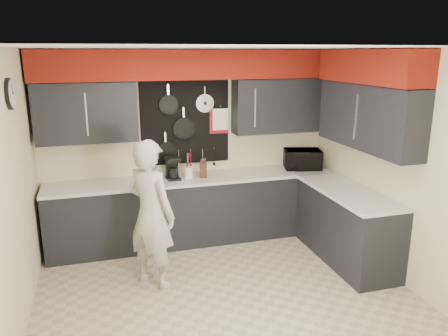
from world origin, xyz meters
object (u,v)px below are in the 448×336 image
object	(u,v)px
utensil_crock	(188,172)
coffee_maker	(172,167)
knife_block	(203,170)
microwave	(302,159)
person	(151,214)

from	to	relation	value
utensil_crock	coffee_maker	world-z (taller)	coffee_maker
utensil_crock	knife_block	bearing A→B (deg)	-9.67
knife_block	coffee_maker	size ratio (longest dim) A/B	0.68
microwave	coffee_maker	xyz separation A→B (m)	(-1.89, 0.02, 0.02)
coffee_maker	person	size ratio (longest dim) A/B	0.18
person	microwave	bearing A→B (deg)	-108.07
utensil_crock	person	xyz separation A→B (m)	(-0.63, -1.01, -0.16)
microwave	knife_block	size ratio (longest dim) A/B	2.45
knife_block	coffee_maker	world-z (taller)	coffee_maker
microwave	knife_block	xyz separation A→B (m)	(-1.48, -0.03, -0.04)
knife_block	utensil_crock	bearing A→B (deg)	-177.14
person	knife_block	bearing A→B (deg)	-81.91
microwave	coffee_maker	bearing A→B (deg)	-165.70
coffee_maker	knife_block	bearing A→B (deg)	-13.20
microwave	knife_block	bearing A→B (deg)	-164.12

